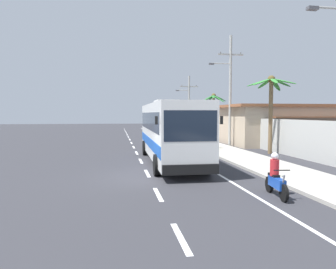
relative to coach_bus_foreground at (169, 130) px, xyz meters
name	(u,v)px	position (x,y,z in m)	size (l,w,h in m)	color
ground_plane	(149,177)	(-1.70, -4.39, -2.00)	(160.00, 160.00, 0.00)	#303035
sidewalk_kerb	(220,149)	(5.10, 5.61, -1.93)	(3.20, 90.00, 0.14)	#A8A399
lane_markings	(157,146)	(0.50, 10.05, -1.99)	(3.58, 71.00, 0.01)	white
boundary_wall	(245,131)	(8.90, 9.61, -0.72)	(0.24, 60.00, 2.55)	#B2B2AD
coach_bus_foreground	(169,130)	(0.00, 0.00, 0.00)	(3.02, 12.04, 3.84)	white
motorcycle_beside_bus	(276,179)	(2.44, -8.61, -1.35)	(0.56, 1.96, 1.57)	black
pedestrian_near_kerb	(213,137)	(4.60, 6.03, -0.95)	(0.36, 0.36, 1.73)	#2D7A47
pedestrian_midwalk	(204,136)	(4.31, 7.68, -1.02)	(0.36, 0.36, 1.61)	gold
pedestrian_far_walk	(205,133)	(5.61, 11.72, -0.98)	(0.36, 0.36, 1.68)	#75388E
utility_pole_mid	(230,88)	(6.90, 8.49, 3.27)	(3.18, 0.24, 9.94)	#9E9E99
utility_pole_far	(189,103)	(6.69, 24.08, 2.37)	(3.13, 0.24, 8.14)	#9E9E99
palm_nearest	(214,105)	(8.98, 19.92, 2.05)	(3.33, 3.53, 5.52)	brown
palm_second	(271,96)	(8.05, 2.89, 2.28)	(3.54, 3.56, 5.76)	brown
roadside_building	(306,124)	(15.28, 9.78, -0.08)	(16.70, 8.39, 3.80)	tan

